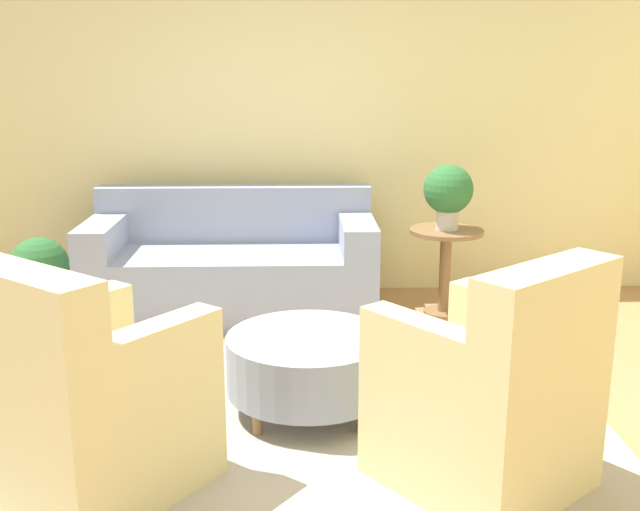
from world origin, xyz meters
TOP-DOWN VIEW (x-y plane):
  - ground_plane at (0.00, 0.00)m, footprint 16.00×16.00m
  - wall_back at (0.00, 2.47)m, footprint 8.81×0.12m
  - rug at (0.00, 0.00)m, footprint 3.17×2.28m
  - couch at (-0.44, 1.84)m, footprint 2.03×0.88m
  - armchair_left at (-0.84, -0.54)m, footprint 1.03×1.04m
  - armchair_right at (0.84, -0.54)m, footprint 1.03×1.04m
  - ottoman_table at (0.08, 0.19)m, footprint 0.84×0.84m
  - side_table at (1.08, 1.73)m, footprint 0.52×0.52m
  - potted_plant_on_side_table at (1.08, 1.73)m, footprint 0.35×0.35m
  - potted_plant_floor at (-1.76, 1.65)m, footprint 0.41×0.41m

SIDE VIEW (x-z plane):
  - ground_plane at x=0.00m, z-range 0.00..0.00m
  - rug at x=0.00m, z-range 0.00..0.01m
  - ottoman_table at x=0.08m, z-range 0.07..0.48m
  - couch at x=-0.44m, z-range -0.11..0.77m
  - potted_plant_floor at x=-1.76m, z-range 0.05..0.66m
  - armchair_left at x=-0.84m, z-range -0.11..0.91m
  - armchair_right at x=0.84m, z-range -0.11..0.91m
  - side_table at x=1.08m, z-range 0.11..0.75m
  - potted_plant_on_side_table at x=1.08m, z-range 0.67..1.13m
  - wall_back at x=0.00m, z-range 0.00..2.80m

